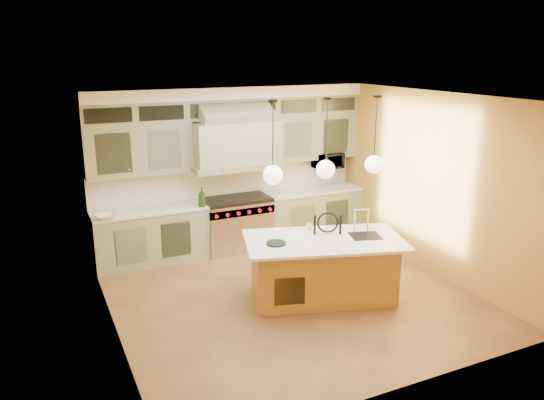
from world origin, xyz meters
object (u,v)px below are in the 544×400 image
range (237,223)px  counter_stool (328,251)px  kitchen_island (323,267)px  microwave (328,160)px

range → counter_stool: counter_stool is taller
range → kitchen_island: size_ratio=0.48×
range → kitchen_island: kitchen_island is taller
kitchen_island → counter_stool: bearing=4.3°
kitchen_island → counter_stool: size_ratio=1.98×
range → microwave: size_ratio=2.21×
counter_stool → range: bearing=125.1°
range → microwave: 2.18m
range → kitchen_island: 2.43m
counter_stool → kitchen_island: bearing=-168.8°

